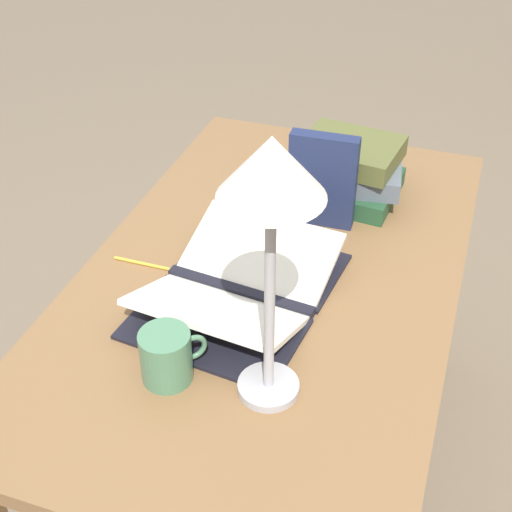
# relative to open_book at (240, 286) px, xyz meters

# --- Properties ---
(ground_plane) EXTENTS (12.00, 12.00, 0.00)m
(ground_plane) POSITION_rel_open_book_xyz_m (-0.10, 0.04, -0.76)
(ground_plane) COLOR #70604C
(reading_desk) EXTENTS (1.34, 0.79, 0.73)m
(reading_desk) POSITION_rel_open_book_xyz_m (-0.10, 0.04, -0.12)
(reading_desk) COLOR brown
(reading_desk) RESTS_ON ground_plane
(open_book) EXTENTS (0.48, 0.38, 0.08)m
(open_book) POSITION_rel_open_book_xyz_m (0.00, 0.00, 0.00)
(open_book) COLOR black
(open_book) RESTS_ON reading_desk
(book_stack_tall) EXTENTS (0.24, 0.28, 0.15)m
(book_stack_tall) POSITION_rel_open_book_xyz_m (-0.46, 0.12, 0.05)
(book_stack_tall) COLOR #234C2D
(book_stack_tall) RESTS_ON reading_desk
(book_standing_upright) EXTENTS (0.04, 0.16, 0.23)m
(book_standing_upright) POSITION_rel_open_book_xyz_m (-0.32, 0.09, 0.09)
(book_standing_upright) COLOR #1E284C
(book_standing_upright) RESTS_ON reading_desk
(reading_lamp) EXTENTS (0.16, 0.16, 0.50)m
(reading_lamp) POSITION_rel_open_book_xyz_m (0.23, 0.14, 0.39)
(reading_lamp) COLOR #ADADB2
(reading_lamp) RESTS_ON reading_desk
(coffee_mug) EXTENTS (0.11, 0.11, 0.10)m
(coffee_mug) POSITION_rel_open_book_xyz_m (0.26, -0.04, 0.03)
(coffee_mug) COLOR #4C7F5B
(coffee_mug) RESTS_ON reading_desk
(pencil) EXTENTS (0.01, 0.17, 0.01)m
(pencil) POSITION_rel_open_book_xyz_m (-0.03, -0.22, -0.02)
(pencil) COLOR gold
(pencil) RESTS_ON reading_desk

